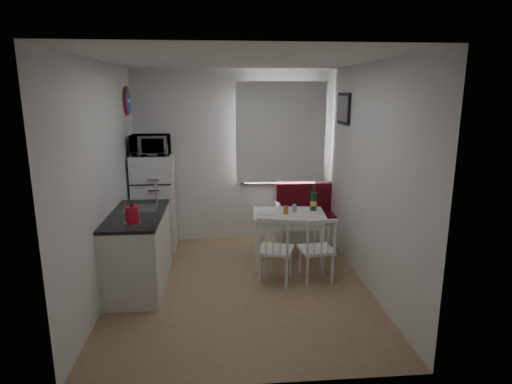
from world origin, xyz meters
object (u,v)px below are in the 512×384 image
at_px(bench, 316,223).
at_px(kettle, 132,215).
at_px(chair_right, 318,243).
at_px(fridge, 154,203).
at_px(dining_table, 289,219).
at_px(chair_left, 277,243).
at_px(kitchen_counter, 139,250).
at_px(wine_bottle, 314,198).
at_px(microwave, 151,145).

distance_m(bench, kettle, 3.08).
relative_size(chair_right, fridge, 0.32).
bearing_deg(bench, kettle, -142.90).
height_order(bench, fridge, fridge).
relative_size(dining_table, chair_left, 1.99).
bearing_deg(bench, dining_table, -124.33).
height_order(kitchen_counter, wine_bottle, kitchen_counter).
xyz_separation_m(kitchen_counter, dining_table, (1.88, 0.54, 0.17)).
bearing_deg(chair_left, wine_bottle, 69.84).
bearing_deg(chair_left, kettle, -149.92).
bearing_deg(wine_bottle, chair_left, -128.37).
xyz_separation_m(kitchen_counter, fridge, (0.02, 1.24, 0.25)).
distance_m(dining_table, wine_bottle, 0.44).
distance_m(fridge, wine_bottle, 2.30).
height_order(kettle, wine_bottle, kettle).
bearing_deg(kitchen_counter, bench, 29.03).
height_order(dining_table, chair_right, chair_right).
bearing_deg(fridge, kitchen_counter, -90.90).
bearing_deg(kitchen_counter, kettle, -83.77).
bearing_deg(wine_bottle, fridge, 164.64).
bearing_deg(chair_right, microwave, 141.62).
distance_m(bench, chair_right, 1.52).
relative_size(bench, kettle, 5.57).
bearing_deg(dining_table, bench, 60.53).
relative_size(dining_table, microwave, 1.92).
bearing_deg(microwave, bench, 3.76).
distance_m(dining_table, kettle, 2.12).
bearing_deg(microwave, fridge, 90.00).
distance_m(kitchen_counter, microwave, 1.62).
bearing_deg(wine_bottle, kitchen_counter, -164.07).
relative_size(chair_left, microwave, 0.96).
height_order(chair_left, chair_right, chair_left).
height_order(chair_right, microwave, microwave).
xyz_separation_m(dining_table, chair_right, (0.25, -0.66, -0.12)).
bearing_deg(bench, chair_right, -101.81).
height_order(bench, microwave, microwave).
bearing_deg(chair_left, microwave, 158.98).
bearing_deg(microwave, chair_left, -39.23).
bearing_deg(chair_right, chair_left, 173.83).
bearing_deg(microwave, dining_table, -19.46).
distance_m(microwave, wine_bottle, 2.38).
height_order(microwave, wine_bottle, microwave).
height_order(fridge, kettle, fridge).
height_order(kitchen_counter, chair_right, kitchen_counter).
bearing_deg(kitchen_counter, microwave, 89.06).
distance_m(chair_left, microwave, 2.32).
xyz_separation_m(fridge, wine_bottle, (2.21, -0.61, 0.18)).
height_order(dining_table, microwave, microwave).
height_order(bench, chair_left, bench).
xyz_separation_m(bench, fridge, (-2.42, -0.11, 0.41)).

